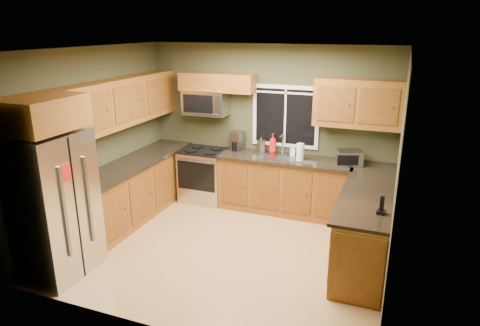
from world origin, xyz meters
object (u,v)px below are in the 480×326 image
Objects in this scene: soap_bottle_a at (273,143)px; range at (204,175)px; toaster_oven at (349,158)px; soap_bottle_b at (293,151)px; paper_towel_roll at (300,152)px; cordless_phone at (382,209)px; coffee_maker at (237,141)px; refrigerator at (53,206)px; microwave at (206,102)px; kettle at (261,145)px.

range is at bearing -168.86° from soap_bottle_a.
toaster_oven is 0.94m from soap_bottle_b.
range is at bearing 179.84° from toaster_oven.
soap_bottle_b is (-0.17, 0.20, -0.05)m from paper_towel_roll.
toaster_oven is 1.79m from cordless_phone.
refrigerator is at bearing -112.90° from coffee_maker.
coffee_maker is 1.81× the size of soap_bottle_b.
coffee_maker is at bearing 16.98° from range.
microwave is at bearing 174.17° from paper_towel_roll.
microwave is at bearing -177.43° from kettle.
toaster_oven is 1.40× the size of coffee_maker.
kettle is at bearing 172.74° from toaster_oven.
microwave reaches higher than refrigerator.
microwave reaches higher than soap_bottle_a.
cordless_phone is at bearing -31.16° from microwave.
microwave is at bearing 148.84° from cordless_phone.
soap_bottle_a is (-1.29, 0.24, 0.04)m from toaster_oven.
coffee_maker is (0.55, 0.03, -0.64)m from microwave.
coffee_maker is 1.05× the size of paper_towel_roll.
microwave is 2.90× the size of kettle.
soap_bottle_a reaches higher than cordless_phone.
refrigerator is 1.92× the size of range.
paper_towel_roll is 1.42× the size of cordless_phone.
toaster_oven reaches higher than range.
cordless_phone is (2.04, -1.88, -0.06)m from kettle.
cordless_phone is (1.50, -1.86, -0.02)m from soap_bottle_b.
soap_bottle_a reaches higher than kettle.
cordless_phone is at bearing -51.27° from paper_towel_roll.
microwave is at bearing 76.66° from refrigerator.
refrigerator is 3.63m from paper_towel_roll.
soap_bottle_a reaches higher than range.
refrigerator reaches higher than paper_towel_roll.
microwave is 1.83m from paper_towel_roll.
soap_bottle_b is at bearing -10.68° from soap_bottle_a.
soap_bottle_a is (0.18, 0.05, 0.04)m from kettle.
microwave is at bearing -176.63° from coffee_maker.
range is 3.51m from cordless_phone.
kettle is at bearing 60.41° from refrigerator.
soap_bottle_b is (-0.93, 0.17, -0.03)m from toaster_oven.
soap_bottle_a is 1.84× the size of soap_bottle_b.
toaster_oven is 2.54× the size of soap_bottle_b.
toaster_oven reaches higher than soap_bottle_b.
soap_bottle_a is (-0.53, 0.27, 0.02)m from paper_towel_roll.
coffee_maker is 0.44m from kettle.
kettle is at bearing -164.77° from soap_bottle_a.
soap_bottle_b is (0.36, -0.07, -0.07)m from soap_bottle_a.
kettle is (-1.47, 0.19, 0.00)m from toaster_oven.
toaster_oven is at bearing -3.33° from microwave.
soap_bottle_b is (2.22, 2.93, 0.13)m from refrigerator.
microwave is at bearing 90.02° from range.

